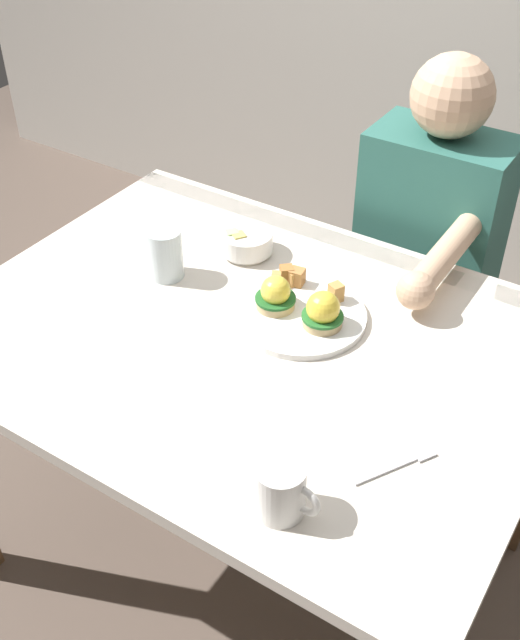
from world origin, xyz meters
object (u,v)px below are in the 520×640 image
object	(u,v)px
dining_table	(250,371)
diner_person	(425,251)
eggs_benedict_plate	(301,308)
water_glass_near	(165,256)
coffee_mug	(281,488)
fork	(400,464)
fruit_bowl	(246,242)

from	to	relation	value
dining_table	diner_person	xyz separation A→B (m)	(0.14, 0.60, 0.02)
eggs_benedict_plate	water_glass_near	xyz separation A→B (m)	(-0.33, -0.03, 0.03)
coffee_mug	eggs_benedict_plate	bearing A→B (deg)	116.80
fork	water_glass_near	xyz separation A→B (m)	(-0.66, 0.22, 0.05)
diner_person	dining_table	bearing A→B (deg)	-102.69
fork	diner_person	world-z (taller)	diner_person
fruit_bowl	coffee_mug	bearing A→B (deg)	-52.07
fruit_bowl	coffee_mug	distance (m)	0.73
dining_table	fork	xyz separation A→B (m)	(0.40, -0.16, 0.11)
water_glass_near	diner_person	world-z (taller)	diner_person
diner_person	eggs_benedict_plate	bearing A→B (deg)	-97.92
diner_person	water_glass_near	bearing A→B (deg)	-126.51
coffee_mug	diner_person	world-z (taller)	diner_person
water_glass_near	diner_person	xyz separation A→B (m)	(0.40, 0.53, -0.14)
fork	diner_person	bearing A→B (deg)	109.28
diner_person	fruit_bowl	bearing A→B (deg)	-128.99
dining_table	eggs_benedict_plate	size ratio (longest dim) A/B	4.44
fork	diner_person	xyz separation A→B (m)	(-0.27, 0.76, -0.09)
eggs_benedict_plate	coffee_mug	bearing A→B (deg)	-63.20
dining_table	fruit_bowl	size ratio (longest dim) A/B	10.00
coffee_mug	diner_person	bearing A→B (deg)	98.94
eggs_benedict_plate	diner_person	distance (m)	0.53
eggs_benedict_plate	fork	size ratio (longest dim) A/B	1.89
dining_table	eggs_benedict_plate	distance (m)	0.17
water_glass_near	dining_table	bearing A→B (deg)	-14.24
fruit_bowl	fork	distance (m)	0.69
dining_table	water_glass_near	size ratio (longest dim) A/B	10.46
dining_table	water_glass_near	distance (m)	0.31
fruit_bowl	dining_table	bearing A→B (deg)	-55.04
dining_table	diner_person	size ratio (longest dim) A/B	1.05
dining_table	coffee_mug	xyz separation A→B (m)	(0.28, -0.34, 0.16)
coffee_mug	fork	bearing A→B (deg)	57.25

